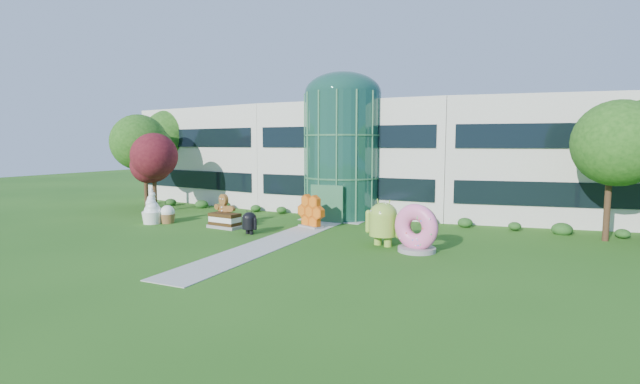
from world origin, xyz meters
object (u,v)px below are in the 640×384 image
at_px(android_black, 249,221).
at_px(donut, 417,228).
at_px(gingerbread, 224,210).
at_px(android_green, 383,220).

relative_size(android_black, donut, 0.64).
distance_m(android_black, donut, 11.04).
height_order(android_black, donut, donut).
bearing_deg(android_black, gingerbread, 171.85).
bearing_deg(donut, android_black, -167.14).
bearing_deg(android_green, android_black, -157.98).
xyz_separation_m(android_black, gingerbread, (-3.34, 1.78, 0.31)).
relative_size(android_green, android_black, 1.73).
height_order(android_green, gingerbread, android_green).
height_order(android_green, donut, android_green).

